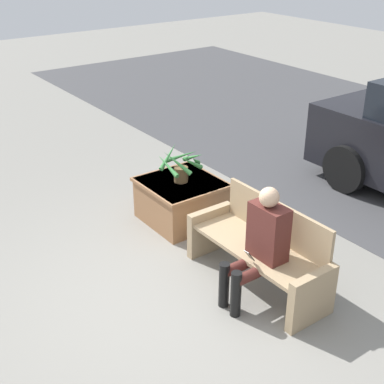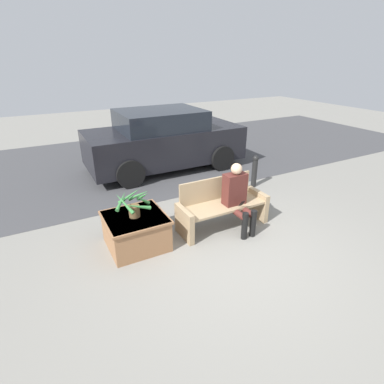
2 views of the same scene
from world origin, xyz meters
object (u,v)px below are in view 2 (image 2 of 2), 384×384
Objects in this scene: potted_plant at (134,204)px; parked_car at (164,140)px; planter_box at (136,230)px; person_seated at (238,195)px; bollard_post at (255,170)px; bench at (221,206)px.

potted_plant is 3.74m from parked_car.
parked_car is at bearing 59.65° from planter_box.
person_seated reaches higher than potted_plant.
bollard_post is (1.34, -2.19, -0.38)m from parked_car.
parked_car reaches higher than bollard_post.
bench is 2.77× the size of potted_plant.
person_seated is at bearing -9.83° from potted_plant.
bollard_post is at bearing 34.36° from bench.
planter_box is 3.79m from parked_car.
potted_plant is at bearing -120.27° from parked_car.
bollard_post reaches higher than planter_box.
bollard_post is (1.48, 1.34, -0.24)m from person_seated.
planter_box is at bearing 176.44° from bench.
bench is 2.03m from bollard_post.
person_seated is 2.03× the size of potted_plant.
bollard_post is at bearing 42.20° from person_seated.
person_seated is at bearing -92.33° from parked_car.
parked_car is (0.14, 3.54, 0.14)m from person_seated.
person_seated is 3.54m from parked_car.
planter_box is at bearing 170.39° from person_seated.
parked_car reaches higher than bench.
planter_box is (-1.75, 0.30, -0.35)m from person_seated.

